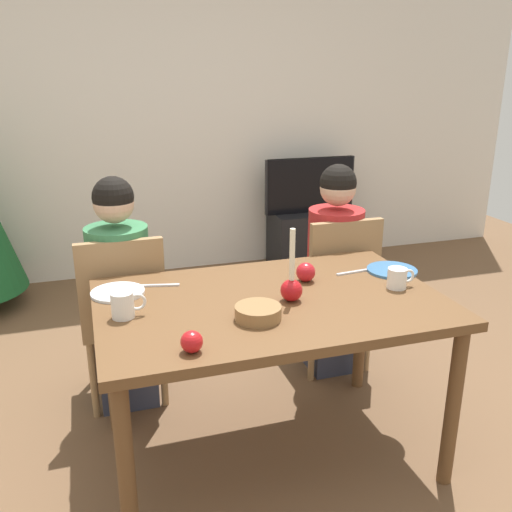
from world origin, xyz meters
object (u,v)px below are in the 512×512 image
object	(u,v)px
chair_right	(336,285)
bowl_walnuts	(258,313)
plate_right	(392,270)
apple_near_candle	(306,272)
mug_right	(398,278)
person_right_child	(334,273)
tv	(310,185)
tv_stand	(308,238)
apple_by_left_plate	(192,342)
chair_left	(123,311)
plate_left	(118,292)
person_left_child	(121,297)
mug_left	(124,305)
candle_centerpiece	(292,286)
dining_table	(271,317)

from	to	relation	value
chair_right	bowl_walnuts	bearing A→B (deg)	-131.99
plate_right	apple_near_candle	xyz separation A→B (m)	(-0.43, 0.00, 0.04)
plate_right	mug_right	bearing A→B (deg)	-114.64
apple_near_candle	person_right_child	bearing A→B (deg)	52.70
tv	bowl_walnuts	bearing A→B (deg)	-116.79
mug_right	tv_stand	bearing A→B (deg)	76.04
mug_right	apple_by_left_plate	size ratio (longest dim) A/B	1.66
tv	plate_right	size ratio (longest dim) A/B	3.44
chair_left	mug_right	bearing A→B (deg)	-30.45
person_right_child	apple_near_candle	world-z (taller)	person_right_child
plate_right	apple_near_candle	world-z (taller)	apple_near_candle
chair_right	person_right_child	size ratio (longest dim) A/B	0.77
plate_right	mug_right	distance (m)	0.21
person_right_child	plate_left	size ratio (longest dim) A/B	5.28
chair_left	plate_right	bearing A→B (deg)	-21.39
plate_left	apple_near_candle	xyz separation A→B (m)	(0.80, -0.10, 0.04)
tv_stand	bowl_walnuts	distance (m)	2.82
apple_near_candle	apple_by_left_plate	size ratio (longest dim) A/B	1.13
plate_right	mug_right	xyz separation A→B (m)	(-0.08, -0.19, 0.04)
chair_left	person_left_child	world-z (taller)	person_left_child
plate_left	apple_by_left_plate	world-z (taller)	apple_by_left_plate
tv_stand	bowl_walnuts	size ratio (longest dim) A/B	3.65
plate_right	apple_by_left_plate	distance (m)	1.14
plate_left	mug_right	distance (m)	1.18
chair_left	mug_left	bearing A→B (deg)	-92.33
person_right_child	mug_left	distance (m)	1.36
person_left_child	plate_right	world-z (taller)	person_left_child
person_right_child	apple_near_candle	xyz separation A→B (m)	(-0.38, -0.50, 0.22)
chair_left	person_right_child	size ratio (longest dim) A/B	0.77
tv	apple_near_candle	bearing A→B (deg)	-113.27
candle_centerpiece	bowl_walnuts	xyz separation A→B (m)	(-0.18, -0.12, -0.04)
chair_right	mug_left	bearing A→B (deg)	-152.46
tv	plate_right	world-z (taller)	tv
tv_stand	dining_table	bearing A→B (deg)	-116.35
tv	tv_stand	bearing A→B (deg)	-90.00
candle_centerpiece	plate_right	bearing A→B (deg)	17.64
mug_right	plate_left	bearing A→B (deg)	165.76
plate_left	candle_centerpiece	bearing A→B (deg)	-23.32
bowl_walnuts	apple_by_left_plate	xyz separation A→B (m)	(-0.29, -0.18, 0.01)
tv	apple_near_candle	size ratio (longest dim) A/B	9.27
plate_left	chair_left	bearing A→B (deg)	84.94
mug_right	person_right_child	bearing A→B (deg)	87.11
tv_stand	apple_by_left_plate	bearing A→B (deg)	-120.08
chair_left	mug_left	distance (m)	0.68
tv	apple_by_left_plate	world-z (taller)	tv
chair_right	person_right_child	distance (m)	0.07
chair_right	tv_stand	xyz separation A→B (m)	(0.55, 1.69, -0.27)
plate_right	apple_near_candle	bearing A→B (deg)	179.44
candle_centerpiece	plate_right	distance (m)	0.60
apple_by_left_plate	bowl_walnuts	bearing A→B (deg)	31.90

